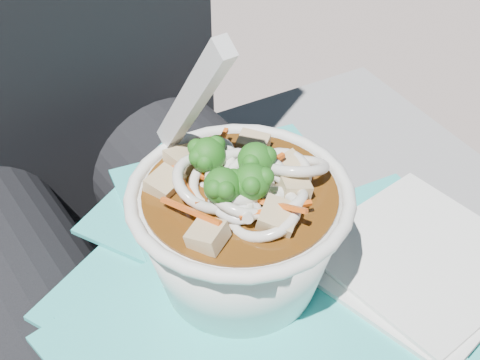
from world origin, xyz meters
TOP-DOWN VIEW (x-y plane):
  - lap at (0.00, 0.00)m, footprint 0.36×0.48m
  - person_body at (0.00, 0.09)m, footprint 0.34×0.94m
  - plastic_bag at (0.02, -0.05)m, footprint 0.39×0.42m
  - napkins at (0.14, -0.09)m, footprint 0.15×0.15m
  - udon_bowl at (0.03, -0.03)m, footprint 0.15×0.15m

SIDE VIEW (x-z plane):
  - lap at x=0.00m, z-range 0.44..0.60m
  - person_body at x=0.00m, z-range 0.05..1.04m
  - plastic_bag at x=0.02m, z-range 0.60..0.62m
  - napkins at x=0.14m, z-range 0.62..0.63m
  - udon_bowl at x=0.03m, z-range 0.58..0.77m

